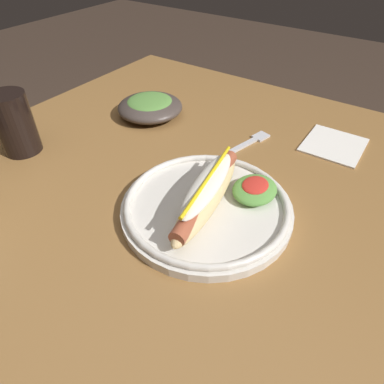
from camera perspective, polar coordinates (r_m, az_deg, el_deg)
name	(u,v)px	position (r m, az deg, el deg)	size (l,w,h in m)	color
dining_table	(155,250)	(0.65, -6.25, -9.65)	(1.23, 1.03, 0.74)	olive
hot_dog_plate	(209,202)	(0.57, 2.94, -1.68)	(0.29, 0.29, 0.08)	silver
fork	(251,141)	(0.77, 9.91, 8.37)	(0.12, 0.05, 0.00)	silver
soda_cup	(13,125)	(0.79, -27.83, 9.96)	(0.08, 0.08, 0.13)	black
side_bowl	(150,106)	(0.87, -7.04, 14.08)	(0.16, 0.16, 0.05)	#423833
napkin	(334,145)	(0.81, 22.63, 7.29)	(0.13, 0.12, 0.00)	white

